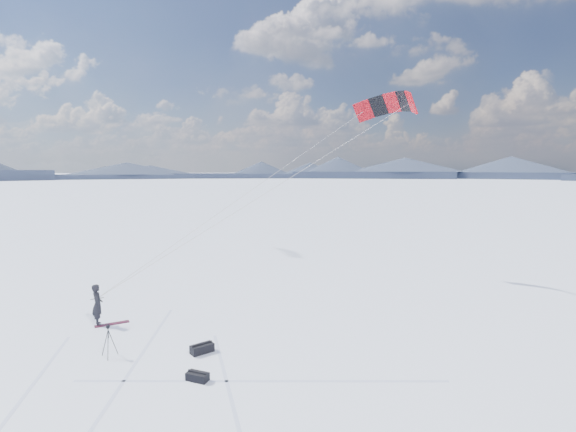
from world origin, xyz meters
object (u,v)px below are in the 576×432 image
object	(u,v)px
tripod	(108,336)
gear_bag_a	(202,348)
snowkiter	(98,325)
snowboard	(112,324)
gear_bag_b	(198,376)

from	to	relation	value
tripod	gear_bag_a	distance (m)	3.41
snowkiter	snowboard	bearing A→B (deg)	-117.83
gear_bag_a	gear_bag_b	bearing A→B (deg)	-120.00
snowkiter	gear_bag_b	world-z (taller)	snowkiter
snowkiter	gear_bag_b	xyz separation A→B (m)	(3.96, -6.18, 0.14)
snowkiter	tripod	bearing A→B (deg)	176.72
tripod	gear_bag_a	xyz separation A→B (m)	(3.31, -0.56, -0.61)
gear_bag_a	gear_bag_b	distance (m)	2.10
snowkiter	tripod	xyz separation A→B (m)	(0.93, -3.54, 0.77)
snowboard	snowkiter	bearing A→B (deg)	156.73
snowkiter	tripod	size ratio (longest dim) A/B	1.53
snowboard	tripod	bearing A→B (deg)	-97.52
snowboard	gear_bag_a	size ratio (longest dim) A/B	1.52
gear_bag_b	snowboard	bearing A→B (deg)	155.57
tripod	gear_bag_b	bearing A→B (deg)	-69.61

